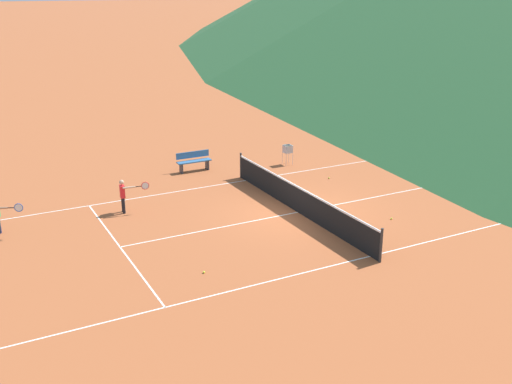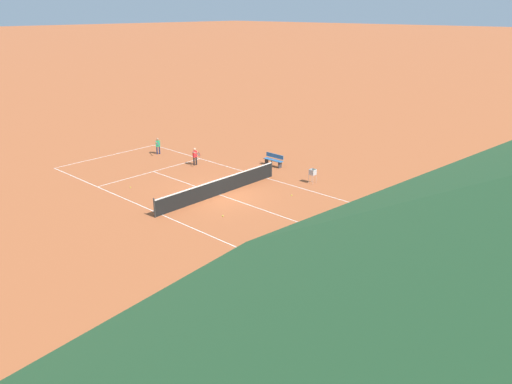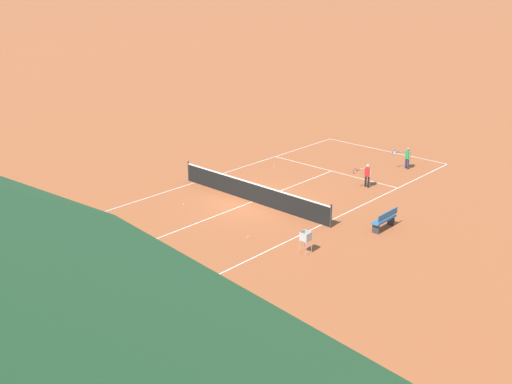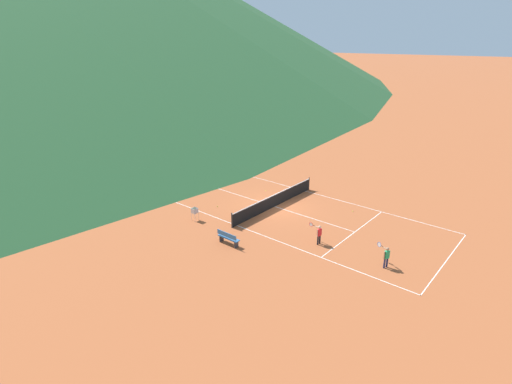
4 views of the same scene
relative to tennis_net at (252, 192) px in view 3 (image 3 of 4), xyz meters
The scene contains 14 objects.
ground_plane 0.50m from the tennis_net, ahead, with size 600.00×600.00×0.00m, color #A8542D.
court_line_markings 0.50m from the tennis_net, ahead, with size 8.25×23.85×0.01m.
tennis_net is the anchor object (origin of this frame).
player_near_service 9.94m from the tennis_net, 106.23° to the right, with size 0.73×0.91×1.21m.
player_near_baseline 8.94m from the tennis_net, 98.04° to the left, with size 0.67×0.85×1.10m.
player_far_service 6.12m from the tennis_net, 117.59° to the right, with size 0.51×0.99×1.21m.
player_far_baseline 10.66m from the tennis_net, 91.20° to the left, with size 0.42×1.07×1.25m.
tennis_ball_near_corner 4.19m from the tennis_net, 130.49° to the left, with size 0.07×0.07×0.07m, color #CCE033.
tennis_ball_mid_court 5.59m from the tennis_net, 59.55° to the right, with size 0.07×0.07×0.07m, color #CCE033.
tennis_ball_alley_right 3.27m from the tennis_net, 49.90° to the left, with size 0.07×0.07×0.07m, color #CCE033.
tennis_ball_by_net_left 11.29m from the tennis_net, 77.78° to the left, with size 0.07×0.07×0.07m, color #CCE033.
tennis_ball_far_corner 10.25m from the tennis_net, 104.01° to the left, with size 0.07×0.07×0.07m, color #CCE033.
ball_hopper 5.95m from the tennis_net, 153.09° to the left, with size 0.36×0.36×0.89m.
courtside_bench 6.49m from the tennis_net, 167.75° to the right, with size 0.36×1.50×0.84m.
Camera 3 is at (-18.11, 19.42, 10.17)m, focal length 42.00 mm.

